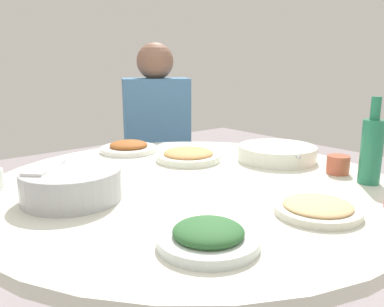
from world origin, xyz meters
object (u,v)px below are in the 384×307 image
(round_dining_table, at_px, (193,225))
(green_bottle, at_px, (372,149))
(diner_left, at_px, (156,128))
(rice_bowl, at_px, (71,184))
(dish_noodles, at_px, (318,208))
(dish_greens, at_px, (208,237))
(dish_shrimp, at_px, (188,156))
(dish_stirfry, at_px, (129,147))
(stool_for_diner_left, at_px, (158,224))
(tea_cup_side, at_px, (338,165))
(soup_bowl, at_px, (277,153))

(round_dining_table, relative_size, green_bottle, 4.84)
(round_dining_table, relative_size, diner_left, 1.68)
(round_dining_table, xyz_separation_m, green_bottle, (-0.41, 0.35, 0.25))
(round_dining_table, height_order, green_bottle, green_bottle)
(rice_bowl, height_order, green_bottle, green_bottle)
(round_dining_table, distance_m, green_bottle, 0.59)
(dish_noodles, bearing_deg, round_dining_table, -79.82)
(dish_greens, relative_size, dish_shrimp, 0.88)
(round_dining_table, height_order, dish_stirfry, dish_stirfry)
(dish_shrimp, relative_size, diner_left, 0.31)
(rice_bowl, distance_m, green_bottle, 0.88)
(dish_shrimp, height_order, diner_left, diner_left)
(rice_bowl, xyz_separation_m, green_bottle, (-0.76, 0.44, 0.06))
(dish_noodles, distance_m, diner_left, 1.29)
(dish_shrimp, bearing_deg, stool_for_diner_left, -114.61)
(dish_noodles, distance_m, tea_cup_side, 0.40)
(tea_cup_side, bearing_deg, dish_stirfry, -63.34)
(green_bottle, xyz_separation_m, stool_for_diner_left, (-0.04, -1.19, -0.64))
(green_bottle, height_order, diner_left, diner_left)
(dish_stirfry, relative_size, green_bottle, 0.86)
(soup_bowl, distance_m, diner_left, 0.83)
(stool_for_diner_left, bearing_deg, dish_greens, 59.61)
(green_bottle, bearing_deg, dish_greens, 0.48)
(diner_left, bearing_deg, tea_cup_side, 89.39)
(round_dining_table, bearing_deg, dish_noodles, 100.18)
(dish_greens, xyz_separation_m, stool_for_diner_left, (-0.70, -1.20, -0.56))
(dish_noodles, height_order, green_bottle, green_bottle)
(dish_greens, height_order, dish_shrimp, dish_greens)
(rice_bowl, relative_size, dish_noodles, 1.26)
(rice_bowl, bearing_deg, soup_bowl, 174.58)
(tea_cup_side, bearing_deg, dish_shrimp, -58.95)
(round_dining_table, height_order, stool_for_diner_left, round_dining_table)
(round_dining_table, bearing_deg, stool_for_diner_left, -118.03)
(round_dining_table, relative_size, dish_shrimp, 5.36)
(soup_bowl, height_order, dish_greens, soup_bowl)
(dish_stirfry, distance_m, tea_cup_side, 0.81)
(dish_stirfry, relative_size, stool_for_diner_left, 0.49)
(dish_shrimp, xyz_separation_m, tea_cup_side, (-0.27, 0.45, 0.01))
(rice_bowl, xyz_separation_m, dish_noodles, (-0.42, 0.48, -0.03))
(dish_greens, xyz_separation_m, tea_cup_side, (-0.69, -0.12, 0.01))
(round_dining_table, bearing_deg, tea_cup_side, 152.40)
(dish_greens, xyz_separation_m, green_bottle, (-0.67, -0.01, 0.09))
(diner_left, bearing_deg, dish_stirfry, 42.37)
(stool_for_diner_left, bearing_deg, dish_stirfry, 42.37)
(dish_shrimp, distance_m, green_bottle, 0.63)
(green_bottle, height_order, stool_for_diner_left, green_bottle)
(dish_stirfry, relative_size, dish_greens, 1.08)
(dish_noodles, bearing_deg, diner_left, -107.00)
(dish_stirfry, bearing_deg, stool_for_diner_left, -137.63)
(green_bottle, height_order, tea_cup_side, green_bottle)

